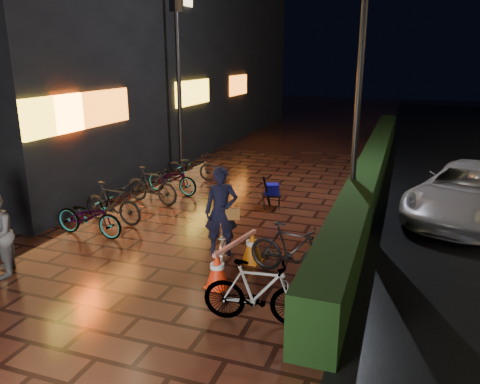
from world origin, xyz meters
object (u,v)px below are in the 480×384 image
at_px(cyclist, 222,226).
at_px(cart_assembly, 271,191).
at_px(traffic_barrier, 236,257).
at_px(van, 471,192).

distance_m(cyclist, cart_assembly, 3.46).
relative_size(traffic_barrier, cart_assembly, 1.71).
bearing_deg(cyclist, van, 41.30).
bearing_deg(van, cyclist, -119.62).
bearing_deg(cyclist, cart_assembly, 89.39).
height_order(van, cart_assembly, van).
xyz_separation_m(traffic_barrier, cart_assembly, (-0.46, 4.00, 0.16)).
xyz_separation_m(van, traffic_barrier, (-4.41, -4.85, -0.35)).
height_order(traffic_barrier, cart_assembly, cart_assembly).
distance_m(van, cyclist, 6.53).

